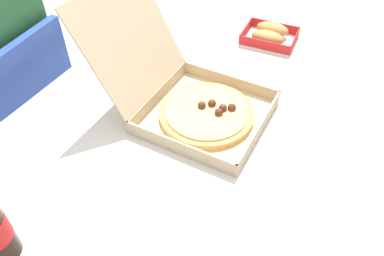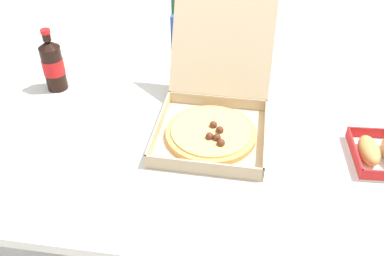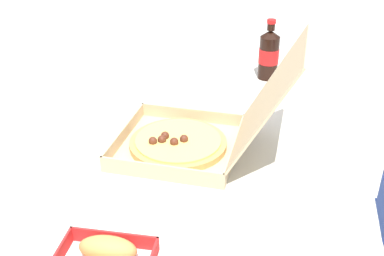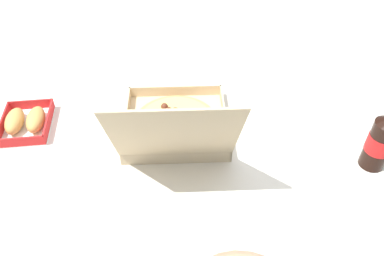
{
  "view_description": "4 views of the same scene",
  "coord_description": "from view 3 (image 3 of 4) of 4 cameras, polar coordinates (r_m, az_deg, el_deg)",
  "views": [
    {
      "loc": [
        -0.65,
        -0.37,
        1.45
      ],
      "look_at": [
        -0.0,
        -0.03,
        0.74
      ],
      "focal_mm": 34.89,
      "sensor_mm": 36.0,
      "label": 1
    },
    {
      "loc": [
        0.17,
        -1.01,
        1.53
      ],
      "look_at": [
        0.02,
        -0.02,
        0.73
      ],
      "focal_mm": 38.97,
      "sensor_mm": 36.0,
      "label": 2
    },
    {
      "loc": [
        1.17,
        0.26,
        1.41
      ],
      "look_at": [
        0.04,
        -0.0,
        0.76
      ],
      "focal_mm": 43.9,
      "sensor_mm": 36.0,
      "label": 3
    },
    {
      "loc": [
        0.08,
        0.9,
        1.56
      ],
      "look_at": [
        0.03,
        0.02,
        0.75
      ],
      "focal_mm": 35.81,
      "sensor_mm": 36.0,
      "label": 4
    }
  ],
  "objects": [
    {
      "name": "dining_table",
      "position": [
        1.42,
        0.57,
        -3.25
      ],
      "size": [
        1.47,
        0.96,
        0.72
      ],
      "color": "silver",
      "rests_on": "ground_plane"
    },
    {
      "name": "pizza_box_open",
      "position": [
        1.29,
        0.23,
        -0.88
      ],
      "size": [
        0.34,
        0.49,
        0.34
      ],
      "color": "tan",
      "rests_on": "dining_table"
    },
    {
      "name": "cola_bottle",
      "position": [
        1.77,
        9.32,
        8.85
      ],
      "size": [
        0.07,
        0.07,
        0.22
      ],
      "color": "black",
      "rests_on": "dining_table"
    },
    {
      "name": "paper_menu",
      "position": [
        1.94,
        -2.57,
        8.01
      ],
      "size": [
        0.23,
        0.18,
        0.0
      ],
      "primitive_type": "cube",
      "rotation": [
        0.0,
        0.0,
        0.17
      ],
      "color": "white",
      "rests_on": "dining_table"
    }
  ]
}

